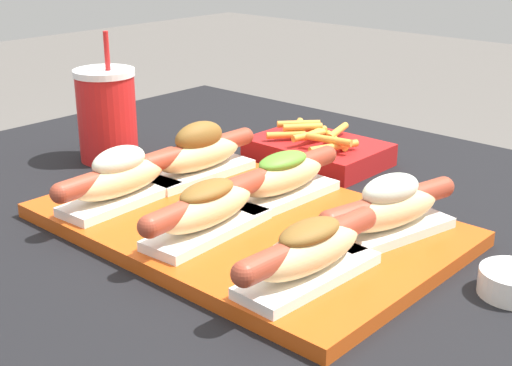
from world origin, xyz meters
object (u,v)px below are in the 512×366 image
(hot_dog_5, at_px, (389,208))
(drink_cup, at_px, (107,115))
(serving_tray, at_px, (245,224))
(fries_basket, at_px, (317,150))
(hot_dog_4, at_px, (283,177))
(hot_dog_2, at_px, (309,251))
(hot_dog_1, at_px, (207,208))
(hot_dog_3, at_px, (199,153))
(hot_dog_0, at_px, (120,178))

(hot_dog_5, height_order, drink_cup, drink_cup)
(serving_tray, bearing_deg, fries_basket, 109.55)
(hot_dog_4, relative_size, drink_cup, 1.02)
(hot_dog_2, bearing_deg, hot_dog_4, 136.98)
(hot_dog_1, relative_size, hot_dog_4, 1.00)
(fries_basket, bearing_deg, hot_dog_1, -73.77)
(hot_dog_5, bearing_deg, hot_dog_3, -179.07)
(hot_dog_0, relative_size, fries_basket, 1.02)
(hot_dog_3, distance_m, hot_dog_5, 0.31)
(hot_dog_0, distance_m, hot_dog_3, 0.14)
(hot_dog_1, bearing_deg, drink_cup, 160.46)
(serving_tray, height_order, drink_cup, drink_cup)
(hot_dog_0, distance_m, drink_cup, 0.25)
(hot_dog_5, xyz_separation_m, drink_cup, (-0.52, -0.01, 0.02))
(serving_tray, xyz_separation_m, hot_dog_5, (0.16, 0.07, 0.04))
(hot_dog_4, bearing_deg, serving_tray, -87.10)
(hot_dog_3, bearing_deg, fries_basket, 75.78)
(hot_dog_1, distance_m, hot_dog_4, 0.14)
(hot_dog_2, height_order, fries_basket, hot_dog_2)
(drink_cup, bearing_deg, hot_dog_1, -19.54)
(hot_dog_4, bearing_deg, hot_dog_0, -134.96)
(hot_dog_2, xyz_separation_m, hot_dog_3, (-0.31, 0.14, 0.00))
(hot_dog_5, bearing_deg, fries_basket, 141.86)
(hot_dog_0, relative_size, hot_dog_3, 1.00)
(hot_dog_4, height_order, drink_cup, drink_cup)
(serving_tray, height_order, hot_dog_4, hot_dog_4)
(hot_dog_1, distance_m, hot_dog_2, 0.16)
(hot_dog_3, xyz_separation_m, fries_basket, (0.05, 0.21, -0.03))
(hot_dog_2, bearing_deg, drink_cup, 165.03)
(serving_tray, height_order, hot_dog_0, hot_dog_0)
(hot_dog_2, xyz_separation_m, drink_cup, (-0.52, 0.14, 0.02))
(hot_dog_0, height_order, drink_cup, drink_cup)
(hot_dog_4, xyz_separation_m, drink_cup, (-0.35, -0.01, 0.02))
(hot_dog_2, distance_m, hot_dog_4, 0.22)
(serving_tray, bearing_deg, hot_dog_1, -88.55)
(hot_dog_2, height_order, hot_dog_5, hot_dog_5)
(drink_cup, bearing_deg, hot_dog_2, -14.97)
(serving_tray, height_order, fries_basket, fries_basket)
(hot_dog_2, xyz_separation_m, hot_dog_5, (0.00, 0.15, 0.00))
(serving_tray, bearing_deg, hot_dog_3, 156.28)
(hot_dog_0, height_order, hot_dog_2, hot_dog_0)
(fries_basket, bearing_deg, hot_dog_0, -99.04)
(hot_dog_4, xyz_separation_m, fries_basket, (-0.09, 0.20, -0.03))
(hot_dog_1, xyz_separation_m, drink_cup, (-0.36, 0.13, 0.02))
(serving_tray, bearing_deg, hot_dog_2, -25.68)
(hot_dog_0, bearing_deg, hot_dog_3, 89.00)
(hot_dog_5, bearing_deg, hot_dog_1, -139.37)
(hot_dog_1, height_order, hot_dog_2, same)
(hot_dog_4, height_order, fries_basket, hot_dog_4)
(hot_dog_0, distance_m, hot_dog_2, 0.31)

